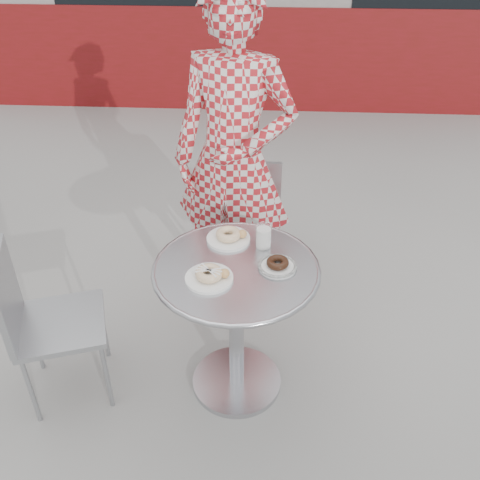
# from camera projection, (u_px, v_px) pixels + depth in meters

# --- Properties ---
(ground) EXTENTS (60.00, 60.00, 0.00)m
(ground) POSITION_uv_depth(u_px,v_px,m) (245.00, 379.00, 2.60)
(ground) COLOR #A09E98
(ground) RESTS_ON ground
(bistro_table) EXTENTS (0.70, 0.70, 0.70)m
(bistro_table) POSITION_uv_depth(u_px,v_px,m) (236.00, 299.00, 2.28)
(bistro_table) COLOR silver
(bistro_table) RESTS_ON ground
(chair_far) EXTENTS (0.39, 0.39, 0.79)m
(chair_far) POSITION_uv_depth(u_px,v_px,m) (248.00, 232.00, 3.23)
(chair_far) COLOR #999BA0
(chair_far) RESTS_ON ground
(chair_left) EXTENTS (0.48, 0.47, 0.79)m
(chair_left) POSITION_uv_depth(u_px,v_px,m) (65.00, 350.00, 2.43)
(chair_left) COLOR #999BA0
(chair_left) RESTS_ON ground
(seated_person) EXTENTS (0.71, 0.56, 1.71)m
(seated_person) POSITION_uv_depth(u_px,v_px,m) (234.00, 161.00, 2.64)
(seated_person) COLOR #B01B22
(seated_person) RESTS_ON ground
(plate_far) EXTENTS (0.19, 0.19, 0.05)m
(plate_far) POSITION_uv_depth(u_px,v_px,m) (229.00, 236.00, 2.33)
(plate_far) COLOR white
(plate_far) RESTS_ON bistro_table
(plate_near) EXTENTS (0.19, 0.19, 0.05)m
(plate_near) POSITION_uv_depth(u_px,v_px,m) (210.00, 276.00, 2.11)
(plate_near) COLOR white
(plate_near) RESTS_ON bistro_table
(plate_checker) EXTENTS (0.16, 0.16, 0.04)m
(plate_checker) POSITION_uv_depth(u_px,v_px,m) (277.00, 265.00, 2.17)
(plate_checker) COLOR white
(plate_checker) RESTS_ON bistro_table
(milk_cup) EXTENTS (0.07, 0.07, 0.11)m
(milk_cup) POSITION_uv_depth(u_px,v_px,m) (264.00, 237.00, 2.28)
(milk_cup) COLOR white
(milk_cup) RESTS_ON bistro_table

